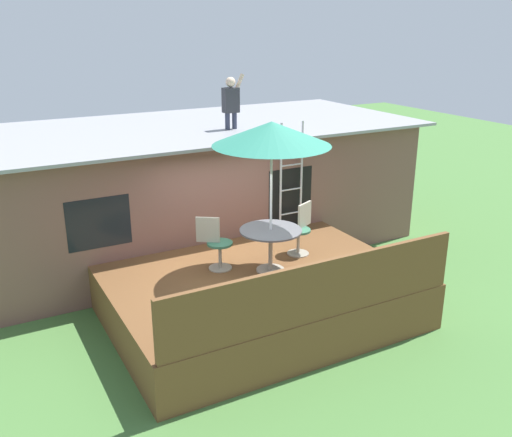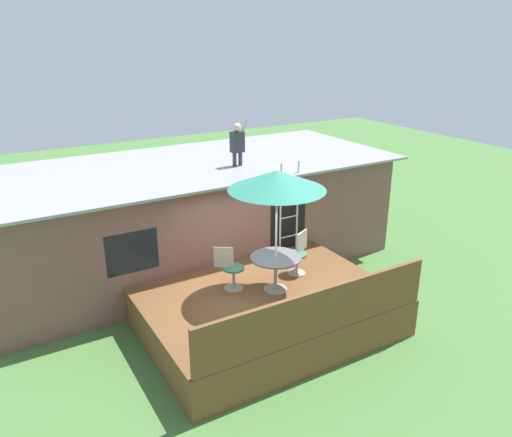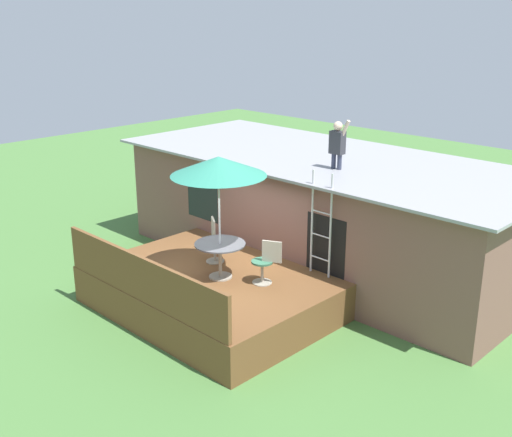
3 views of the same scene
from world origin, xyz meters
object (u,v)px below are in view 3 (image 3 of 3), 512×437
object	(u,v)px
patio_umbrella	(218,166)
person_figure	(338,142)
patio_table	(220,251)
patio_chair_left	(214,241)
step_ladder	(321,224)
patio_chair_right	(266,262)

from	to	relation	value
patio_umbrella	person_figure	bearing A→B (deg)	76.21
patio_table	patio_chair_left	distance (m)	0.94
patio_table	patio_umbrella	bearing A→B (deg)	90.00
patio_table	step_ladder	xyz separation A→B (m)	(1.36, 1.55, 0.51)
step_ladder	person_figure	bearing A→B (deg)	116.43
step_ladder	patio_chair_right	size ratio (longest dim) A/B	2.39
patio_table	person_figure	xyz separation A→B (m)	(0.70, 2.87, 1.93)
patio_table	patio_chair_right	world-z (taller)	patio_chair_right
step_ladder	patio_chair_left	xyz separation A→B (m)	(-2.13, -1.02, -0.64)
person_figure	patio_chair_left	bearing A→B (deg)	-122.24
step_ladder	person_figure	world-z (taller)	person_figure
patio_table	patio_chair_left	bearing A→B (deg)	145.30
patio_umbrella	patio_chair_right	size ratio (longest dim) A/B	2.76
patio_umbrella	patio_chair_left	xyz separation A→B (m)	(-0.77, 0.53, -1.89)
patio_table	patio_umbrella	xyz separation A→B (m)	(0.00, 0.00, 1.76)
step_ladder	patio_chair_left	bearing A→B (deg)	-154.37
person_figure	patio_table	bearing A→B (deg)	-103.79
patio_chair_right	patio_chair_left	bearing A→B (deg)	-29.75
patio_umbrella	patio_table	bearing A→B (deg)	-90.00
patio_table	person_figure	distance (m)	3.52
patio_table	patio_chair_left	world-z (taller)	patio_chair_left
patio_table	patio_umbrella	size ratio (longest dim) A/B	0.41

